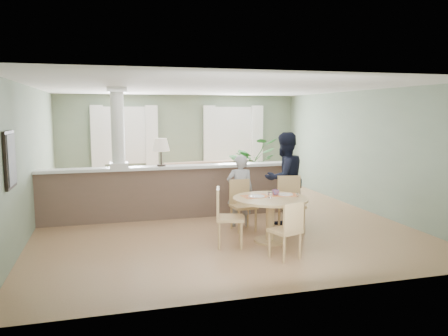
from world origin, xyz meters
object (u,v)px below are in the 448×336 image
object	(u,v)px
chair_near	(288,228)
chair_far_man	(290,201)
chair_far_boy	(242,202)
chair_side	(225,214)
houseplant	(250,165)
man_person	(284,178)
dining_table	(270,207)
sofa	(215,180)
child_person	(240,191)

from	to	relation	value
chair_near	chair_far_man	bearing A→B (deg)	-134.41
chair_far_boy	chair_side	world-z (taller)	chair_side
chair_far_boy	chair_near	distance (m)	1.82
chair_far_boy	chair_near	bearing A→B (deg)	-91.92
houseplant	man_person	world-z (taller)	man_person
chair_far_boy	chair_far_man	bearing A→B (deg)	-24.34
chair_near	houseplant	bearing A→B (deg)	-122.23
houseplant	chair_side	xyz separation A→B (m)	(-1.95, -4.45, -0.22)
houseplant	dining_table	distance (m)	4.55
man_person	chair_near	bearing A→B (deg)	52.32
sofa	man_person	world-z (taller)	man_person
houseplant	child_person	size ratio (longest dim) A/B	1.08
sofa	houseplant	xyz separation A→B (m)	(1.11, 0.47, 0.30)
chair_far_boy	man_person	world-z (taller)	man_person
sofa	chair_near	bearing A→B (deg)	-100.19
man_person	chair_side	bearing A→B (deg)	20.21
dining_table	chair_near	world-z (taller)	chair_near
houseplant	chair_far_boy	world-z (taller)	houseplant
chair_far_man	man_person	xyz separation A→B (m)	(0.07, 0.48, 0.35)
dining_table	sofa	bearing A→B (deg)	89.63
chair_far_boy	chair_side	size ratio (longest dim) A/B	0.96
child_person	chair_far_man	bearing A→B (deg)	160.43
sofa	chair_far_boy	distance (m)	3.06
houseplant	child_person	bearing A→B (deg)	-112.02
houseplant	chair_far_man	size ratio (longest dim) A/B	1.49
houseplant	chair_far_boy	size ratio (longest dim) A/B	1.61
chair_far_man	chair_near	world-z (taller)	chair_far_man
chair_near	chair_far_boy	bearing A→B (deg)	-104.62
dining_table	man_person	size ratio (longest dim) A/B	0.70
chair_far_boy	chair_side	bearing A→B (deg)	-128.82
man_person	dining_table	bearing A→B (deg)	40.35
chair_far_boy	chair_side	xyz separation A→B (m)	(-0.58, -0.93, 0.02)
houseplant	chair_far_boy	xyz separation A→B (m)	(-1.37, -3.52, -0.24)
dining_table	chair_far_boy	xyz separation A→B (m)	(-0.23, 0.88, -0.09)
sofa	chair_far_man	xyz separation A→B (m)	(0.61, -3.33, 0.10)
sofa	houseplant	size ratio (longest dim) A/B	2.08
chair_far_man	chair_near	xyz separation A→B (m)	(-0.72, -1.54, -0.07)
houseplant	chair_side	bearing A→B (deg)	-113.66
chair_far_boy	houseplant	bearing A→B (deg)	62.09
dining_table	chair_side	xyz separation A→B (m)	(-0.81, -0.04, -0.07)
dining_table	man_person	xyz separation A→B (m)	(0.71, 1.08, 0.30)
chair_far_man	chair_near	distance (m)	1.70
chair_near	man_person	xyz separation A→B (m)	(0.79, 2.02, 0.42)
sofa	man_person	size ratio (longest dim) A/B	1.73
chair_side	child_person	size ratio (longest dim) A/B	0.70
dining_table	chair_far_boy	world-z (taller)	chair_far_boy
sofa	chair_far_man	world-z (taller)	chair_far_man
man_person	chair_far_man	bearing A→B (deg)	64.94
chair_far_boy	man_person	xyz separation A→B (m)	(0.94, 0.20, 0.39)
sofa	child_person	size ratio (longest dim) A/B	2.25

